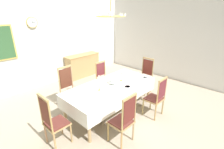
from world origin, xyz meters
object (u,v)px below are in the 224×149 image
chandelier (111,16)px  chair_head_west (53,121)px  bowl_near_left (120,73)px  soup_tureen (114,81)px  candlestick_east (121,76)px  chair_head_east (145,75)px  bowl_far_left (127,87)px  bowl_far_right (104,100)px  bowl_near_right (145,78)px  chair_south_a (124,119)px  chair_north_a (69,88)px  candlestick_west (99,84)px  spoon_primary (122,72)px  dining_table (111,88)px  sideboard (83,65)px  spoon_secondary (146,77)px  mounted_clock (32,22)px  chair_south_b (156,97)px  chair_north_b (103,77)px

chandelier → chair_head_west: bearing=180.0°
bowl_near_left → soup_tureen: bearing=-151.6°
candlestick_east → chandelier: chandelier is taller
chair_head_east → bowl_near_left: 0.92m
bowl_far_left → bowl_far_right: 0.86m
soup_tureen → bowl_near_right: size_ratio=1.51×
chair_south_a → chandelier: chandelier is taller
chair_north_a → chandelier: (0.64, -0.97, 1.87)m
candlestick_west → spoon_primary: candlestick_west is taller
dining_table → bowl_near_right: bowl_near_right is taller
chair_north_a → sideboard: size_ratio=0.83×
spoon_secondary → chair_head_east: bearing=19.5°
candlestick_east → spoon_primary: size_ratio=1.92×
candlestick_east → mounted_clock: size_ratio=1.03×
chair_south_a → chair_head_west: bearing=135.6°
chair_north_a → chair_south_b: 2.33m
bowl_near_right → bowl_far_right: bearing=-177.9°
candlestick_west → spoon_primary: size_ratio=2.20×
bowl_near_right → bowl_far_right: size_ratio=0.99×
chair_north_a → bowl_far_right: size_ratio=7.16×
sideboard → chandelier: 3.52m
chair_head_west → candlestick_west: size_ratio=2.96×
chair_head_east → bowl_near_right: chair_head_east is taller
chair_north_a → chair_south_b: size_ratio=1.10×
chair_south_b → soup_tureen: chair_south_b is taller
chair_head_east → chair_south_a: bearing=113.1°
bowl_far_right → chair_north_a: bearing=88.6°
chair_south_b → chair_north_b: 1.93m
bowl_far_left → spoon_primary: bearing=47.5°
bowl_near_right → bowl_far_left: bowl_near_right is taller
chair_south_b → chair_head_west: 2.47m
chair_south_a → chandelier: 2.22m
candlestick_west → chair_head_west: bearing=180.0°
sideboard → candlestick_east: bearing=75.3°
chair_head_west → spoon_secondary: (2.73, -0.36, 0.21)m
chair_south_b → soup_tureen: (-0.55, 0.96, 0.32)m
bowl_far_left → spoon_primary: 1.10m
dining_table → spoon_primary: 1.03m
chair_south_a → bowl_near_left: (1.47, 1.36, 0.23)m
chair_south_b → bowl_near_left: chair_south_b is taller
spoon_secondary → soup_tureen: bearing=145.6°
chair_head_west → mounted_clock: mounted_clock is taller
candlestick_east → chair_south_b: bearing=-75.8°
chair_south_b → spoon_secondary: size_ratio=6.23×
dining_table → chair_head_west: chair_head_west is taller
chandelier → bowl_far_right: bearing=-146.8°
dining_table → candlestick_east: 0.45m
soup_tureen → bowl_near_left: (0.73, 0.39, -0.08)m
chair_head_east → chandelier: (-1.63, 0.00, 1.89)m
chair_north_a → candlestick_west: size_ratio=3.06×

